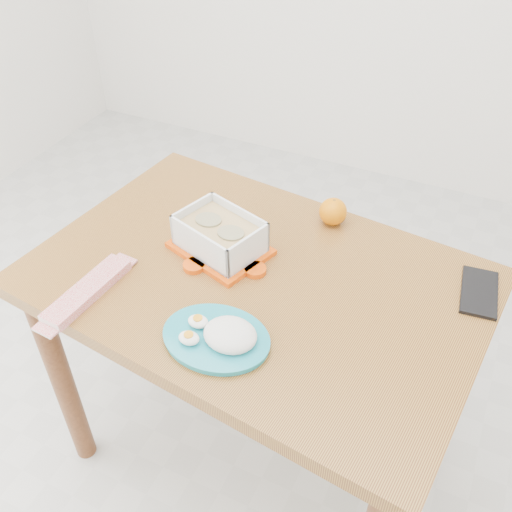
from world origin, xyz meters
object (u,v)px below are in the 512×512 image
at_px(dining_table, 256,311).
at_px(smartphone, 479,292).
at_px(orange_fruit, 333,212).
at_px(rice_plate, 220,335).
at_px(food_container, 220,236).

distance_m(dining_table, smartphone, 0.52).
relative_size(orange_fruit, rice_plate, 0.31).
distance_m(food_container, orange_fruit, 0.31).
distance_m(orange_fruit, rice_plate, 0.49).
bearing_deg(dining_table, rice_plate, -77.72).
height_order(dining_table, rice_plate, rice_plate).
xyz_separation_m(dining_table, orange_fruit, (0.09, 0.27, 0.15)).
bearing_deg(rice_plate, smartphone, 37.31).
xyz_separation_m(orange_fruit, smartphone, (0.39, -0.11, -0.03)).
bearing_deg(food_container, smartphone, 28.45).
height_order(food_container, smartphone, food_container).
relative_size(dining_table, food_container, 4.23).
xyz_separation_m(rice_plate, smartphone, (0.46, 0.37, -0.02)).
bearing_deg(smartphone, dining_table, -167.89).
height_order(dining_table, food_container, food_container).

